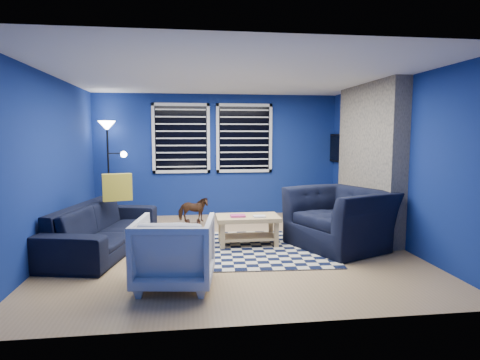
{
  "coord_description": "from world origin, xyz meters",
  "views": [
    {
      "loc": [
        -0.61,
        -5.82,
        1.67
      ],
      "look_at": [
        0.18,
        0.3,
        0.97
      ],
      "focal_mm": 30.0,
      "sensor_mm": 36.0,
      "label": 1
    }
  ],
  "objects_px": {
    "coffee_table": "(248,224)",
    "tv": "(340,148)",
    "armchair_bent": "(175,252)",
    "cabinet": "(315,205)",
    "sofa": "(104,228)",
    "rocking_horse": "(193,210)",
    "floor_lamp": "(109,139)",
    "armchair_big": "(340,218)"
  },
  "relations": [
    {
      "from": "rocking_horse",
      "to": "floor_lamp",
      "type": "bearing_deg",
      "value": 70.49
    },
    {
      "from": "armchair_bent",
      "to": "floor_lamp",
      "type": "relative_size",
      "value": 0.44
    },
    {
      "from": "coffee_table",
      "to": "armchair_bent",
      "type": "bearing_deg",
      "value": -124.12
    },
    {
      "from": "cabinet",
      "to": "floor_lamp",
      "type": "height_order",
      "value": "floor_lamp"
    },
    {
      "from": "sofa",
      "to": "cabinet",
      "type": "relative_size",
      "value": 3.72
    },
    {
      "from": "armchair_big",
      "to": "floor_lamp",
      "type": "xyz_separation_m",
      "value": [
        -3.73,
        2.39,
        1.15
      ]
    },
    {
      "from": "floor_lamp",
      "to": "sofa",
      "type": "bearing_deg",
      "value": -82.23
    },
    {
      "from": "rocking_horse",
      "to": "cabinet",
      "type": "relative_size",
      "value": 0.9
    },
    {
      "from": "coffee_table",
      "to": "tv",
      "type": "bearing_deg",
      "value": 41.46
    },
    {
      "from": "armchair_bent",
      "to": "armchair_big",
      "type": "bearing_deg",
      "value": -144.78
    },
    {
      "from": "armchair_big",
      "to": "armchair_bent",
      "type": "relative_size",
      "value": 1.56
    },
    {
      "from": "armchair_bent",
      "to": "cabinet",
      "type": "xyz_separation_m",
      "value": [
        2.71,
        3.39,
        -0.14
      ]
    },
    {
      "from": "tv",
      "to": "floor_lamp",
      "type": "height_order",
      "value": "floor_lamp"
    },
    {
      "from": "coffee_table",
      "to": "sofa",
      "type": "bearing_deg",
      "value": -179.88
    },
    {
      "from": "coffee_table",
      "to": "cabinet",
      "type": "relative_size",
      "value": 1.53
    },
    {
      "from": "rocking_horse",
      "to": "floor_lamp",
      "type": "height_order",
      "value": "floor_lamp"
    },
    {
      "from": "tv",
      "to": "coffee_table",
      "type": "bearing_deg",
      "value": -138.54
    },
    {
      "from": "sofa",
      "to": "armchair_bent",
      "type": "distance_m",
      "value": 1.87
    },
    {
      "from": "sofa",
      "to": "armchair_big",
      "type": "xyz_separation_m",
      "value": [
        3.45,
        -0.28,
        0.1
      ]
    },
    {
      "from": "tv",
      "to": "sofa",
      "type": "xyz_separation_m",
      "value": [
        -4.29,
        -1.93,
        -1.06
      ]
    },
    {
      "from": "rocking_horse",
      "to": "cabinet",
      "type": "height_order",
      "value": "cabinet"
    },
    {
      "from": "sofa",
      "to": "armchair_big",
      "type": "bearing_deg",
      "value": -82.42
    },
    {
      "from": "armchair_bent",
      "to": "floor_lamp",
      "type": "xyz_separation_m",
      "value": [
        -1.35,
        3.64,
        1.2
      ]
    },
    {
      "from": "tv",
      "to": "rocking_horse",
      "type": "relative_size",
      "value": 1.8
    },
    {
      "from": "coffee_table",
      "to": "cabinet",
      "type": "distance_m",
      "value": 2.5
    },
    {
      "from": "coffee_table",
      "to": "floor_lamp",
      "type": "distance_m",
      "value": 3.42
    },
    {
      "from": "sofa",
      "to": "cabinet",
      "type": "height_order",
      "value": "sofa"
    },
    {
      "from": "cabinet",
      "to": "sofa",
      "type": "bearing_deg",
      "value": -164.9
    },
    {
      "from": "armchair_bent",
      "to": "rocking_horse",
      "type": "height_order",
      "value": "armchair_bent"
    },
    {
      "from": "armchair_big",
      "to": "coffee_table",
      "type": "distance_m",
      "value": 1.37
    },
    {
      "from": "armchair_big",
      "to": "rocking_horse",
      "type": "xyz_separation_m",
      "value": [
        -2.14,
        1.68,
        -0.13
      ]
    },
    {
      "from": "tv",
      "to": "rocking_horse",
      "type": "bearing_deg",
      "value": -169.9
    },
    {
      "from": "tv",
      "to": "armchair_bent",
      "type": "relative_size",
      "value": 1.17
    },
    {
      "from": "armchair_big",
      "to": "tv",
      "type": "bearing_deg",
      "value": 135.77
    },
    {
      "from": "floor_lamp",
      "to": "cabinet",
      "type": "bearing_deg",
      "value": -3.44
    },
    {
      "from": "sofa",
      "to": "rocking_horse",
      "type": "bearing_deg",
      "value": -30.72
    },
    {
      "from": "tv",
      "to": "rocking_horse",
      "type": "distance_m",
      "value": 3.22
    },
    {
      "from": "rocking_horse",
      "to": "floor_lamp",
      "type": "distance_m",
      "value": 2.16
    },
    {
      "from": "armchair_bent",
      "to": "floor_lamp",
      "type": "bearing_deg",
      "value": -62.09
    },
    {
      "from": "armchair_big",
      "to": "floor_lamp",
      "type": "bearing_deg",
      "value": -146.04
    },
    {
      "from": "sofa",
      "to": "rocking_horse",
      "type": "xyz_separation_m",
      "value": [
        1.3,
        1.4,
        -0.03
      ]
    },
    {
      "from": "armchair_bent",
      "to": "coffee_table",
      "type": "xyz_separation_m",
      "value": [
        1.04,
        1.54,
        -0.06
      ]
    }
  ]
}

